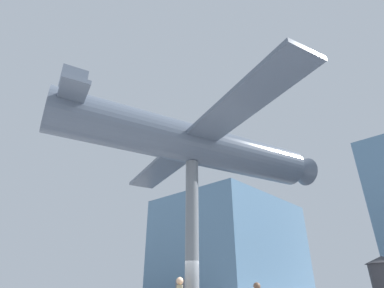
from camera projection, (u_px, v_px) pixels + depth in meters
glass_pavilion_left at (231, 252)px, 30.91m from camera, size 10.86×13.95×10.63m
support_pylon_central at (192, 237)px, 12.90m from camera, size 0.59×0.59×6.96m
suspended_airplane at (198, 145)px, 15.03m from camera, size 14.53×14.81×3.37m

